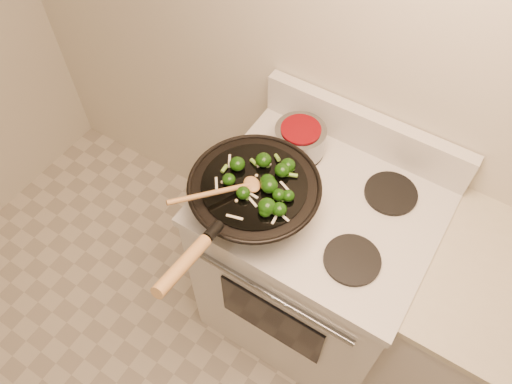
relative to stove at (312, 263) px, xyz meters
The scene contains 6 objects.
stove is the anchor object (origin of this frame).
counter_unit 0.79m from the stove, ahead, with size 0.83×0.62×0.91m.
wok 0.59m from the stove, 138.60° to the right, with size 0.42×0.70×0.29m.
stirfry 0.64m from the stove, 135.31° to the right, with size 0.29×0.28×0.05m.
wooden_spoon 0.69m from the stove, 134.86° to the right, with size 0.20×0.27×0.07m.
saucepan 0.57m from the stove, 140.97° to the left, with size 0.18×0.28×0.11m.
Camera 1 is at (0.26, 0.25, 2.31)m, focal length 35.00 mm.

